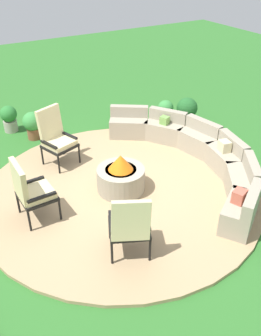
{
  "coord_description": "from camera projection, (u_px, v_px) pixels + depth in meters",
  "views": [
    {
      "loc": [
        4.79,
        -2.61,
        3.96
      ],
      "look_at": [
        0.0,
        0.2,
        0.45
      ],
      "focal_mm": 39.28,
      "sensor_mm": 36.0,
      "label": 1
    }
  ],
  "objects": [
    {
      "name": "ground_plane",
      "position": [
        121.0,
        192.0,
        6.73
      ],
      "size": [
        24.0,
        24.0,
        0.0
      ],
      "primitive_type": "plane",
      "color": "#2D6B28"
    },
    {
      "name": "patio_circle",
      "position": [
        121.0,
        190.0,
        6.71
      ],
      "size": [
        5.0,
        5.0,
        0.06
      ],
      "primitive_type": "cylinder",
      "color": "tan",
      "rests_on": "ground_plane"
    },
    {
      "name": "fire_pit",
      "position": [
        121.0,
        177.0,
        6.55
      ],
      "size": [
        0.86,
        0.86,
        0.71
      ],
      "color": "#9E937F",
      "rests_on": "patio_circle"
    },
    {
      "name": "curved_stone_bench",
      "position": [
        196.0,
        153.0,
        7.24
      ],
      "size": [
        4.37,
        1.71,
        0.68
      ],
      "color": "#9E937F",
      "rests_on": "patio_circle"
    },
    {
      "name": "lounge_chair_front_left",
      "position": [
        56.0,
        136.0,
        7.19
      ],
      "size": [
        0.71,
        0.71,
        1.15
      ],
      "rotation": [
        0.0,
        0.0,
        5.04
      ],
      "color": "black",
      "rests_on": "patio_circle"
    },
    {
      "name": "lounge_chair_front_right",
      "position": [
        30.0,
        190.0,
        5.72
      ],
      "size": [
        0.6,
        0.57,
        1.09
      ],
      "rotation": [
        0.0,
        0.0,
        6.32
      ],
      "color": "black",
      "rests_on": "patio_circle"
    },
    {
      "name": "lounge_chair_back_left",
      "position": [
        130.0,
        224.0,
        5.05
      ],
      "size": [
        0.74,
        0.74,
        1.05
      ],
      "rotation": [
        0.0,
        0.0,
        7.43
      ],
      "color": "black",
      "rests_on": "patio_circle"
    },
    {
      "name": "potted_plant_0",
      "position": [
        187.0,
        111.0,
        8.8
      ],
      "size": [
        0.5,
        0.5,
        0.74
      ],
      "color": "#605B56",
      "rests_on": "ground_plane"
    },
    {
      "name": "potted_plant_1",
      "position": [
        33.0,
        124.0,
        8.31
      ],
      "size": [
        0.43,
        0.43,
        0.64
      ],
      "color": "brown",
      "rests_on": "ground_plane"
    },
    {
      "name": "potted_plant_2",
      "position": [
        9.0,
        118.0,
        8.64
      ],
      "size": [
        0.39,
        0.39,
        0.64
      ],
      "color": "#A89E8E",
      "rests_on": "ground_plane"
    },
    {
      "name": "potted_plant_3",
      "position": [
        165.0,
        112.0,
        8.86
      ],
      "size": [
        0.38,
        0.38,
        0.66
      ],
      "color": "brown",
      "rests_on": "ground_plane"
    }
  ]
}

